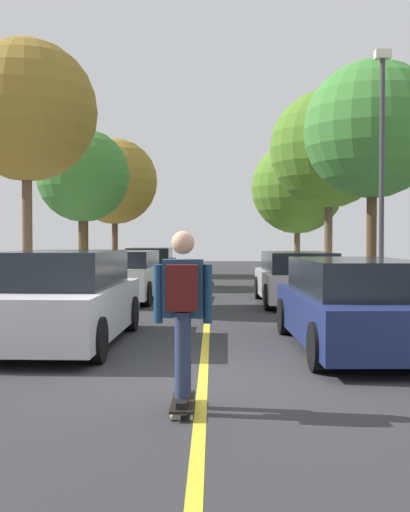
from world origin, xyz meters
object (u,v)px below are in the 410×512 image
at_px(parked_car_right_near, 297,278).
at_px(parked_car_left_far, 150,266).
at_px(street_tree_right_nearest, 372,130).
at_px(skateboarder, 183,305).
at_px(parked_car_right_nearest, 355,305).
at_px(street_tree_left_near, 83,176).
at_px(streetlamp, 382,161).
at_px(street_tree_left_far, 115,182).
at_px(skateboard, 183,402).
at_px(street_tree_right_far, 297,188).
at_px(street_tree_right_near, 329,149).
at_px(parked_car_left_near, 125,276).
at_px(street_tree_left_nearest, 26,111).
at_px(parked_car_left_nearest, 63,299).

bearing_deg(parked_car_right_near, parked_car_left_far, 120.78).
bearing_deg(street_tree_right_nearest, skateboarder, -112.95).
bearing_deg(parked_car_right_nearest, parked_car_left_far, 107.75).
bearing_deg(street_tree_left_near, streetlamp, -40.08).
bearing_deg(street_tree_left_far, street_tree_left_near, -90.00).
bearing_deg(skateboard, street_tree_right_far, 79.89).
xyz_separation_m(street_tree_right_near, street_tree_right_far, (0.00, 8.61, -0.72)).
bearing_deg(street_tree_right_far, parked_car_right_nearest, -95.40).
relative_size(parked_car_left_near, parked_car_right_nearest, 0.93).
bearing_deg(street_tree_left_nearest, street_tree_left_far, 90.00).
bearing_deg(parked_car_left_nearest, street_tree_right_far, 72.92).
distance_m(parked_car_left_far, parked_car_right_near, 9.00).
distance_m(parked_car_left_near, parked_car_right_near, 4.69).
bearing_deg(parked_car_left_nearest, street_tree_right_near, 63.10).
xyz_separation_m(parked_car_left_nearest, street_tree_right_near, (6.71, 13.23, 4.29)).
bearing_deg(street_tree_right_far, skateboard, -100.11).
xyz_separation_m(parked_car_left_near, skateboarder, (2.12, -11.03, 0.38)).
xyz_separation_m(parked_car_right_near, street_tree_left_near, (-6.71, 5.52, 3.21)).
distance_m(parked_car_left_nearest, street_tree_right_nearest, 10.39).
distance_m(street_tree_right_near, streetlamp, 8.77).
bearing_deg(street_tree_left_far, skateboard, -79.38).
bearing_deg(parked_car_left_nearest, street_tree_left_near, 100.21).
distance_m(street_tree_left_nearest, street_tree_left_far, 13.57).
relative_size(parked_car_left_far, parked_car_right_near, 1.04).
bearing_deg(parked_car_left_near, street_tree_right_nearest, -1.70).
relative_size(street_tree_right_near, street_tree_right_far, 1.09).
bearing_deg(streetlamp, skateboard, -116.50).
xyz_separation_m(street_tree_left_nearest, street_tree_left_far, (0.00, 13.56, -0.47)).
bearing_deg(street_tree_right_near, street_tree_left_near, -170.25).
relative_size(parked_car_left_far, skateboard, 5.34).
bearing_deg(street_tree_right_nearest, street_tree_left_far, 126.79).
distance_m(parked_car_left_far, street_tree_right_far, 11.00).
height_order(parked_car_right_near, streetlamp, streetlamp).
bearing_deg(street_tree_right_near, parked_car_right_near, -106.67).
xyz_separation_m(parked_car_left_nearest, parked_car_right_nearest, (4.60, -0.46, -0.04)).
distance_m(street_tree_left_nearest, street_tree_right_near, 11.97).
height_order(parked_car_left_nearest, street_tree_right_far, street_tree_right_far).
relative_size(parked_car_left_nearest, parked_car_right_near, 1.04).
relative_size(street_tree_right_nearest, street_tree_right_far, 0.98).
height_order(parked_car_right_nearest, street_tree_right_near, street_tree_right_near).
distance_m(parked_car_right_nearest, street_tree_left_nearest, 9.66).
xyz_separation_m(parked_car_right_nearest, skateboard, (-2.48, -3.42, -0.61)).
height_order(parked_car_left_far, street_tree_left_nearest, street_tree_left_nearest).
relative_size(parked_car_right_nearest, street_tree_left_far, 0.74).
height_order(street_tree_left_far, skateboard, street_tree_left_far).
xyz_separation_m(street_tree_left_far, street_tree_right_nearest, (8.82, -11.79, 0.30)).
distance_m(parked_car_left_nearest, skateboard, 4.48).
height_order(street_tree_left_nearest, street_tree_left_near, street_tree_left_nearest).
relative_size(street_tree_right_far, streetlamp, 1.10).
height_order(parked_car_left_far, street_tree_right_near, street_tree_right_near).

